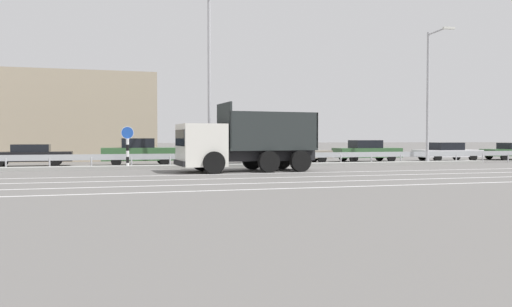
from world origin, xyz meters
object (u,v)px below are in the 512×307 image
at_px(parked_car_1, 29,155).
at_px(dump_truck, 231,147).
at_px(street_lamp_1, 210,74).
at_px(parked_car_4, 301,153).
at_px(parked_car_6, 447,152).
at_px(median_road_sign, 128,147).
at_px(parked_car_2, 139,152).
at_px(parked_car_5, 367,151).
at_px(parked_car_3, 231,153).
at_px(street_lamp_2, 430,90).

bearing_deg(parked_car_1, dump_truck, -128.75).
bearing_deg(street_lamp_1, parked_car_4, 32.02).
height_order(street_lamp_1, parked_car_6, street_lamp_1).
xyz_separation_m(dump_truck, street_lamp_1, (-0.47, 3.28, 3.98)).
distance_m(dump_truck, street_lamp_1, 5.18).
xyz_separation_m(median_road_sign, parked_car_2, (0.78, 3.59, -0.37)).
relative_size(parked_car_1, parked_car_5, 1.03).
relative_size(street_lamp_1, parked_car_6, 1.98).
bearing_deg(median_road_sign, parked_car_4, 19.74).
bearing_deg(street_lamp_1, parked_car_3, 63.47).
distance_m(street_lamp_1, street_lamp_2, 14.22).
bearing_deg(parked_car_5, parked_car_3, -90.14).
distance_m(median_road_sign, parked_car_1, 6.83).
distance_m(parked_car_1, parked_car_3, 12.08).
relative_size(median_road_sign, parked_car_3, 0.57).
height_order(parked_car_1, parked_car_4, parked_car_1).
bearing_deg(parked_car_2, parked_car_5, 91.16).
bearing_deg(parked_car_3, street_lamp_1, -30.70).
height_order(median_road_sign, parked_car_6, median_road_sign).
bearing_deg(dump_truck, parked_car_3, -16.48).
distance_m(dump_truck, parked_car_2, 8.27).
xyz_separation_m(median_road_sign, street_lamp_2, (18.62, -0.03, 3.53)).
distance_m(parked_car_2, parked_car_5, 15.70).
relative_size(street_lamp_2, parked_car_6, 1.76).
xyz_separation_m(parked_car_3, parked_car_5, (9.86, 0.04, 0.08)).
distance_m(dump_truck, parked_car_1, 12.87).
bearing_deg(parked_car_3, dump_truck, -16.92).
distance_m(median_road_sign, street_lamp_2, 18.95).
xyz_separation_m(parked_car_2, parked_car_5, (15.69, 0.57, -0.06)).
bearing_deg(street_lamp_2, parked_car_4, 149.90).
distance_m(parked_car_3, parked_car_4, 4.86).
bearing_deg(parked_car_6, parked_car_2, -90.09).
bearing_deg(dump_truck, parked_car_2, 25.93).
distance_m(median_road_sign, parked_car_6, 22.92).
relative_size(street_lamp_1, parked_car_1, 1.94).
xyz_separation_m(median_road_sign, parked_car_1, (-5.47, 4.05, -0.51)).
height_order(dump_truck, median_road_sign, dump_truck).
distance_m(median_road_sign, street_lamp_1, 5.97).
height_order(dump_truck, parked_car_6, dump_truck).
height_order(parked_car_1, parked_car_6, parked_car_6).
distance_m(parked_car_2, parked_car_6, 21.85).
relative_size(parked_car_3, parked_car_5, 0.85).
bearing_deg(parked_car_5, parked_car_1, -90.06).
distance_m(parked_car_1, parked_car_4, 16.94).
relative_size(median_road_sign, parked_car_5, 0.48).
bearing_deg(parked_car_1, median_road_sign, -128.83).
distance_m(parked_car_1, parked_car_2, 6.27).
height_order(street_lamp_2, parked_car_5, street_lamp_2).
bearing_deg(parked_car_2, median_road_sign, -13.18).
xyz_separation_m(parked_car_2, parked_car_3, (5.83, 0.54, -0.13)).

